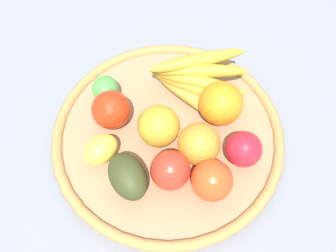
{
  "coord_description": "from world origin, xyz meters",
  "views": [
    {
      "loc": [
        -0.19,
        0.29,
        0.66
      ],
      "look_at": [
        0.0,
        0.0,
        0.05
      ],
      "focal_mm": 40.58,
      "sensor_mm": 36.0,
      "label": 1
    }
  ],
  "objects": [
    {
      "name": "ground_plane",
      "position": [
        0.0,
        0.0,
        0.0
      ],
      "size": [
        2.4,
        2.4,
        0.0
      ],
      "primitive_type": "plane",
      "color": "slate",
      "rests_on": "ground"
    },
    {
      "name": "basket",
      "position": [
        0.0,
        0.0,
        0.02
      ],
      "size": [
        0.44,
        0.44,
        0.03
      ],
      "color": "#9C7453",
      "rests_on": "ground_plane"
    },
    {
      "name": "lime_0",
      "position": [
        0.15,
        -0.0,
        0.06
      ],
      "size": [
        0.06,
        0.06,
        0.05
      ],
      "primitive_type": "sphere",
      "rotation": [
        0.0,
        0.0,
        5.0
      ],
      "color": "green",
      "rests_on": "basket"
    },
    {
      "name": "orange_0",
      "position": [
        -0.07,
        0.01,
        0.07
      ],
      "size": [
        0.11,
        0.11,
        0.08
      ],
      "primitive_type": "sphere",
      "rotation": [
        0.0,
        0.0,
        2.15
      ],
      "color": "orange",
      "rests_on": "basket"
    },
    {
      "name": "orange_1",
      "position": [
        -0.06,
        -0.08,
        0.08
      ],
      "size": [
        0.12,
        0.12,
        0.08
      ],
      "primitive_type": "sphere",
      "rotation": [
        0.0,
        0.0,
        0.88
      ],
      "color": "orange",
      "rests_on": "basket"
    },
    {
      "name": "apple_0",
      "position": [
        -0.06,
        0.08,
        0.07
      ],
      "size": [
        0.08,
        0.08,
        0.07
      ],
      "primitive_type": "sphere",
      "rotation": [
        0.0,
        0.0,
        1.82
      ],
      "color": "red",
      "rests_on": "basket"
    },
    {
      "name": "apple_3",
      "position": [
        -0.12,
        0.05,
        0.07
      ],
      "size": [
        0.07,
        0.07,
        0.07
      ],
      "primitive_type": "sphere",
      "rotation": [
        0.0,
        0.0,
        4.75
      ],
      "color": "#DD451C",
      "rests_on": "basket"
    },
    {
      "name": "avocado",
      "position": [
        0.0,
        0.12,
        0.06
      ],
      "size": [
        0.11,
        0.1,
        0.06
      ],
      "primitive_type": "ellipsoid",
      "rotation": [
        0.0,
        0.0,
        2.65
      ],
      "color": "#333A1C",
      "rests_on": "basket"
    },
    {
      "name": "apple_2",
      "position": [
        -0.14,
        -0.03,
        0.07
      ],
      "size": [
        0.08,
        0.08,
        0.06
      ],
      "primitive_type": "sphere",
      "rotation": [
        0.0,
        0.0,
        6.03
      ],
      "color": "red",
      "rests_on": "basket"
    },
    {
      "name": "lemon_0",
      "position": [
        0.07,
        0.11,
        0.06
      ],
      "size": [
        0.06,
        0.08,
        0.05
      ],
      "primitive_type": "ellipsoid",
      "rotation": [
        0.0,
        0.0,
        4.47
      ],
      "color": "yellow",
      "rests_on": "basket"
    },
    {
      "name": "banana_bunch",
      "position": [
        0.01,
        -0.11,
        0.07
      ],
      "size": [
        0.19,
        0.16,
        0.08
      ],
      "color": "#A99837",
      "rests_on": "basket"
    },
    {
      "name": "apple_1",
      "position": [
        0.01,
        0.02,
        0.07
      ],
      "size": [
        0.1,
        0.1,
        0.08
      ],
      "primitive_type": "sphere",
      "rotation": [
        0.0,
        0.0,
        3.55
      ],
      "color": "gold",
      "rests_on": "basket"
    },
    {
      "name": "apple_4",
      "position": [
        0.1,
        0.04,
        0.07
      ],
      "size": [
        0.1,
        0.1,
        0.07
      ],
      "primitive_type": "sphere",
      "rotation": [
        0.0,
        0.0,
        5.5
      ],
      "color": "red",
      "rests_on": "basket"
    }
  ]
}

